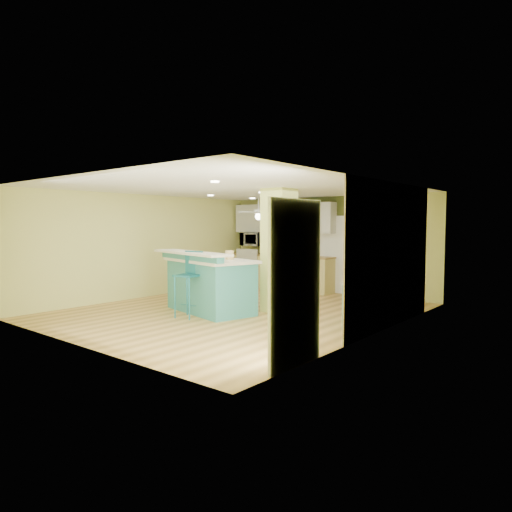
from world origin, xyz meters
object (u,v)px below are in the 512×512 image
(fruit_bowl, at_px, (297,254))
(canister, at_px, (230,255))
(bar_stool, at_px, (191,273))
(side_counter, at_px, (372,303))
(peninsula, at_px, (210,284))

(fruit_bowl, bearing_deg, canister, -78.76)
(bar_stool, height_order, fruit_bowl, bar_stool)
(side_counter, xyz_separation_m, fruit_bowl, (-3.39, 2.67, 0.57))
(peninsula, bearing_deg, fruit_bowl, 107.86)
(bar_stool, height_order, canister, bar_stool)
(peninsula, bearing_deg, bar_stool, -68.00)
(side_counter, bearing_deg, fruit_bowl, 141.74)
(side_counter, height_order, canister, canister)
(fruit_bowl, bearing_deg, bar_stool, -85.03)
(side_counter, relative_size, fruit_bowl, 4.04)
(side_counter, distance_m, fruit_bowl, 4.36)
(bar_stool, bearing_deg, fruit_bowl, 87.36)
(fruit_bowl, distance_m, canister, 3.47)
(bar_stool, relative_size, fruit_bowl, 4.08)
(bar_stool, bearing_deg, canister, 60.10)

